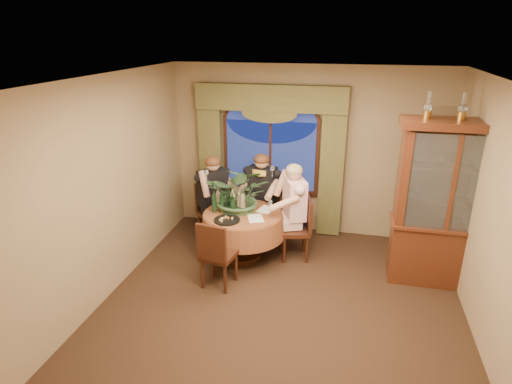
% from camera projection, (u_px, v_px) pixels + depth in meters
% --- Properties ---
extents(floor, '(5.00, 5.00, 0.00)m').
position_uv_depth(floor, '(278.00, 314.00, 5.28)').
color(floor, black).
rests_on(floor, ground).
extents(wall_back, '(4.50, 0.00, 4.50)m').
position_uv_depth(wall_back, '(307.00, 152.00, 7.06)').
color(wall_back, olive).
rests_on(wall_back, ground).
extents(wall_right, '(0.00, 5.00, 5.00)m').
position_uv_depth(wall_right, '(500.00, 229.00, 4.31)').
color(wall_right, olive).
rests_on(wall_right, ground).
extents(ceiling, '(5.00, 5.00, 0.00)m').
position_uv_depth(ceiling, '(283.00, 81.00, 4.29)').
color(ceiling, white).
rests_on(ceiling, wall_back).
extents(window, '(1.62, 0.10, 1.32)m').
position_uv_depth(window, '(270.00, 156.00, 7.16)').
color(window, navy).
rests_on(window, wall_back).
extents(arched_transom, '(1.60, 0.06, 0.44)m').
position_uv_depth(arched_transom, '(271.00, 110.00, 6.88)').
color(arched_transom, navy).
rests_on(arched_transom, wall_back).
extents(drapery_left, '(0.38, 0.14, 2.32)m').
position_uv_depth(drapery_left, '(211.00, 160.00, 7.38)').
color(drapery_left, '#4D4B26').
rests_on(drapery_left, floor).
extents(drapery_right, '(0.38, 0.14, 2.32)m').
position_uv_depth(drapery_right, '(332.00, 168.00, 6.94)').
color(drapery_right, '#4D4B26').
rests_on(drapery_right, floor).
extents(swag_valance, '(2.45, 0.16, 0.42)m').
position_uv_depth(swag_valance, '(270.00, 98.00, 6.74)').
color(swag_valance, '#4D4B26').
rests_on(swag_valance, wall_back).
extents(dining_table, '(1.39, 1.39, 0.75)m').
position_uv_depth(dining_table, '(243.00, 236.00, 6.45)').
color(dining_table, maroon).
rests_on(dining_table, floor).
extents(china_cabinet, '(1.39, 0.55, 2.26)m').
position_uv_depth(china_cabinet, '(446.00, 206.00, 5.60)').
color(china_cabinet, '#3D1A0E').
rests_on(china_cabinet, floor).
extents(oil_lamp_left, '(0.11, 0.11, 0.34)m').
position_uv_depth(oil_lamp_left, '(428.00, 105.00, 5.22)').
color(oil_lamp_left, '#A5722D').
rests_on(oil_lamp_left, china_cabinet).
extents(oil_lamp_center, '(0.11, 0.11, 0.34)m').
position_uv_depth(oil_lamp_center, '(463.00, 106.00, 5.14)').
color(oil_lamp_center, '#A5722D').
rests_on(oil_lamp_center, china_cabinet).
extents(oil_lamp_right, '(0.11, 0.11, 0.34)m').
position_uv_depth(oil_lamp_right, '(498.00, 107.00, 5.06)').
color(oil_lamp_right, '#A5722D').
rests_on(oil_lamp_right, china_cabinet).
extents(chair_right, '(0.51, 0.51, 0.96)m').
position_uv_depth(chair_right, '(295.00, 229.00, 6.43)').
color(chair_right, black).
rests_on(chair_right, floor).
extents(chair_back_right, '(0.49, 0.49, 0.96)m').
position_uv_depth(chair_back_right, '(264.00, 209.00, 7.14)').
color(chair_back_right, black).
rests_on(chair_back_right, floor).
extents(chair_back, '(0.59, 0.59, 0.96)m').
position_uv_depth(chair_back, '(213.00, 212.00, 7.01)').
color(chair_back, black).
rests_on(chair_back, floor).
extents(chair_front_left, '(0.48, 0.48, 0.96)m').
position_uv_depth(chair_front_left, '(219.00, 253.00, 5.73)').
color(chair_front_left, black).
rests_on(chair_front_left, floor).
extents(person_pink, '(0.65, 0.67, 1.47)m').
position_uv_depth(person_pink, '(294.00, 210.00, 6.45)').
color(person_pink, beige).
rests_on(person_pink, floor).
extents(person_back, '(0.69, 0.70, 1.45)m').
position_uv_depth(person_back, '(213.00, 199.00, 6.92)').
color(person_back, black).
rests_on(person_back, floor).
extents(person_scarf, '(0.59, 0.55, 1.46)m').
position_uv_depth(person_scarf, '(262.00, 196.00, 7.01)').
color(person_scarf, black).
rests_on(person_scarf, floor).
extents(stoneware_vase, '(0.14, 0.14, 0.26)m').
position_uv_depth(stoneware_vase, '(241.00, 201.00, 6.40)').
color(stoneware_vase, '#A2816A').
rests_on(stoneware_vase, dining_table).
extents(centerpiece_plant, '(0.93, 1.04, 0.81)m').
position_uv_depth(centerpiece_plant, '(240.00, 171.00, 6.25)').
color(centerpiece_plant, '#345735').
rests_on(centerpiece_plant, dining_table).
extents(olive_bowl, '(0.14, 0.14, 0.04)m').
position_uv_depth(olive_bowl, '(247.00, 213.00, 6.28)').
color(olive_bowl, '#49532E').
rests_on(olive_bowl, dining_table).
extents(cheese_platter, '(0.37, 0.37, 0.02)m').
position_uv_depth(cheese_platter, '(227.00, 220.00, 6.05)').
color(cheese_platter, black).
rests_on(cheese_platter, dining_table).
extents(wine_bottle_0, '(0.07, 0.07, 0.33)m').
position_uv_depth(wine_bottle_0, '(218.00, 198.00, 6.42)').
color(wine_bottle_0, tan).
rests_on(wine_bottle_0, dining_table).
extents(wine_bottle_1, '(0.07, 0.07, 0.33)m').
position_uv_depth(wine_bottle_1, '(222.00, 202.00, 6.30)').
color(wine_bottle_1, black).
rests_on(wine_bottle_1, dining_table).
extents(wine_bottle_2, '(0.07, 0.07, 0.33)m').
position_uv_depth(wine_bottle_2, '(233.00, 200.00, 6.36)').
color(wine_bottle_2, tan).
rests_on(wine_bottle_2, dining_table).
extents(wine_bottle_3, '(0.07, 0.07, 0.33)m').
position_uv_depth(wine_bottle_3, '(232.00, 203.00, 6.23)').
color(wine_bottle_3, black).
rests_on(wine_bottle_3, dining_table).
extents(wine_bottle_4, '(0.07, 0.07, 0.33)m').
position_uv_depth(wine_bottle_4, '(214.00, 202.00, 6.30)').
color(wine_bottle_4, black).
rests_on(wine_bottle_4, dining_table).
extents(wine_bottle_5, '(0.07, 0.07, 0.33)m').
position_uv_depth(wine_bottle_5, '(229.00, 198.00, 6.45)').
color(wine_bottle_5, black).
rests_on(wine_bottle_5, dining_table).
extents(tasting_paper_0, '(0.30, 0.36, 0.00)m').
position_uv_depth(tasting_paper_0, '(256.00, 218.00, 6.13)').
color(tasting_paper_0, white).
rests_on(tasting_paper_0, dining_table).
extents(tasting_paper_1, '(0.28, 0.34, 0.00)m').
position_uv_depth(tasting_paper_1, '(266.00, 209.00, 6.43)').
color(tasting_paper_1, white).
rests_on(tasting_paper_1, dining_table).
extents(wine_glass_person_pink, '(0.07, 0.07, 0.18)m').
position_uv_depth(wine_glass_person_pink, '(270.00, 206.00, 6.35)').
color(wine_glass_person_pink, silver).
rests_on(wine_glass_person_pink, dining_table).
extents(wine_glass_person_back, '(0.07, 0.07, 0.18)m').
position_uv_depth(wine_glass_person_back, '(227.00, 199.00, 6.59)').
color(wine_glass_person_back, silver).
rests_on(wine_glass_person_back, dining_table).
extents(wine_glass_person_scarf, '(0.07, 0.07, 0.18)m').
position_uv_depth(wine_glass_person_scarf, '(253.00, 198.00, 6.64)').
color(wine_glass_person_scarf, silver).
rests_on(wine_glass_person_scarf, dining_table).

